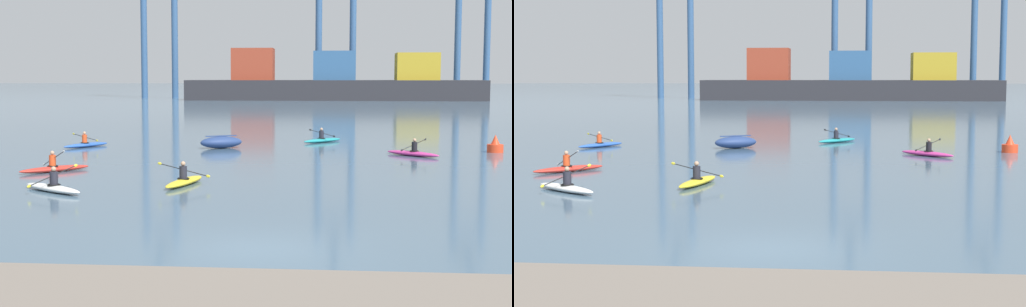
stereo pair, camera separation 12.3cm
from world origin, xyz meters
TOP-DOWN VIEW (x-y plane):
  - ground_plane at (0.00, 0.00)m, footprint 800.00×800.00m
  - container_barge at (2.39, 117.57)m, footprint 51.59×8.32m
  - capsized_dinghy at (-4.66, 26.76)m, footprint 2.81×2.21m
  - channel_buoy at (11.07, 25.73)m, footprint 0.90×0.90m
  - kayak_teal at (1.31, 31.34)m, footprint 2.73×2.92m
  - kayak_white at (-8.52, 8.93)m, footprint 3.08×2.52m
  - kayak_yellow at (-3.97, 11.16)m, footprint 2.21×3.45m
  - kayak_blue at (-12.89, 26.64)m, footprint 2.27×3.22m
  - kayak_magenta at (6.24, 23.27)m, footprint 2.89×2.76m
  - kayak_red at (-10.56, 14.78)m, footprint 2.76×2.89m

SIDE VIEW (x-z plane):
  - ground_plane at x=0.00m, z-range 0.00..0.00m
  - kayak_blue at x=-12.89m, z-range -0.30..0.65m
  - kayak_magenta at x=6.24m, z-range -0.30..0.65m
  - kayak_red at x=-10.56m, z-range -0.36..0.71m
  - kayak_teal at x=1.31m, z-range -0.30..0.65m
  - kayak_white at x=-8.52m, z-range -0.32..0.66m
  - kayak_yellow at x=-3.97m, z-range -0.30..0.65m
  - capsized_dinghy at x=-4.66m, z-range -0.03..0.73m
  - channel_buoy at x=11.07m, z-range -0.14..0.86m
  - container_barge at x=2.39m, z-range -1.48..7.55m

